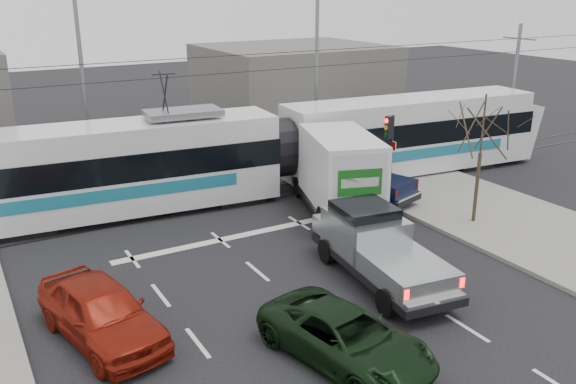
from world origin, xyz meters
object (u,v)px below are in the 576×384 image
red_car (101,312)px  bare_tree (483,130)px  box_truck (337,173)px  tram (278,149)px  silver_pickup (375,245)px  street_lamp_far (78,73)px  green_car (346,337)px  street_lamp_near (314,63)px  navy_pickup (357,176)px  traffic_signal (390,139)px

red_car → bare_tree: bearing=-8.3°
box_truck → tram: bearing=120.0°
tram → box_truck: 3.65m
silver_pickup → tram: bearing=88.0°
street_lamp_far → box_truck: street_lamp_far is taller
tram → green_car: bearing=-106.7°
bare_tree → street_lamp_near: (-0.29, 11.50, 1.32)m
bare_tree → red_car: (-14.69, -1.06, -2.98)m
silver_pickup → box_truck: box_truck is taller
bare_tree → green_car: bearing=-152.3°
tram → silver_pickup: size_ratio=4.41×
tram → street_lamp_near: bearing=47.9°
bare_tree → box_truck: bearing=136.1°
navy_pickup → street_lamp_near: bearing=57.0°
street_lamp_far → box_truck: 12.92m
bare_tree → red_car: size_ratio=1.05×
traffic_signal → box_truck: size_ratio=0.50×
street_lamp_near → green_car: street_lamp_near is taller
street_lamp_near → tram: street_lamp_near is taller
street_lamp_near → silver_pickup: bearing=-114.1°
traffic_signal → silver_pickup: size_ratio=0.58×
red_car → silver_pickup: bearing=-16.6°
street_lamp_near → red_car: (-14.40, -12.56, -4.30)m
traffic_signal → street_lamp_far: (-10.66, 9.50, 2.37)m
tram → green_car: (-4.95, -12.45, -1.32)m
tram → street_lamp_far: bearing=144.0°
red_car → tram: bearing=27.8°
traffic_signal → red_car: 14.60m
street_lamp_far → box_truck: (7.83, -9.69, -3.41)m
box_truck → red_car: 11.82m
street_lamp_far → silver_pickup: (5.61, -15.19, -4.02)m
box_truck → red_car: box_truck is taller
silver_pickup → red_car: bearing=-177.1°
bare_tree → tram: 8.94m
silver_pickup → green_car: 4.89m
street_lamp_far → bare_tree: bearing=-48.9°
bare_tree → green_car: size_ratio=1.04×
silver_pickup → navy_pickup: bearing=65.6°
tram → bare_tree: bearing=-52.3°
green_car → red_car: (-5.01, 4.02, 0.15)m
navy_pickup → box_truck: bearing=-167.8°
tram → box_truck: bearing=-72.8°
green_car → red_car: size_ratio=1.01×
tram → red_car: tram is taller
street_lamp_near → silver_pickup: (-5.89, -13.19, -4.02)m
street_lamp_far → tram: street_lamp_far is taller
street_lamp_near → tram: bearing=-137.1°
tram → silver_pickup: (-1.45, -9.06, -0.90)m
red_car → street_lamp_near: bearing=28.7°
traffic_signal → street_lamp_near: (0.84, 7.50, 2.37)m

